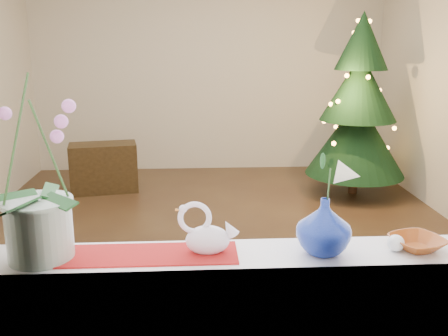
# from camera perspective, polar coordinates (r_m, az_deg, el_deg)

# --- Properties ---
(ground) EXTENTS (5.00, 5.00, 0.00)m
(ground) POSITION_cam_1_polar(r_m,az_deg,el_deg) (4.41, -0.74, -8.06)
(ground) COLOR #342015
(ground) RESTS_ON ground
(wall_back) EXTENTS (4.50, 0.10, 2.70)m
(wall_back) POSITION_cam_1_polar(r_m,az_deg,el_deg) (6.58, -1.76, 11.48)
(wall_back) COLOR beige
(wall_back) RESTS_ON ground
(wall_front) EXTENTS (4.50, 0.10, 2.70)m
(wall_front) POSITION_cam_1_polar(r_m,az_deg,el_deg) (1.61, 3.05, 2.50)
(wall_front) COLOR beige
(wall_front) RESTS_ON ground
(windowsill) EXTENTS (2.20, 0.26, 0.04)m
(windowsill) POSITION_cam_1_polar(r_m,az_deg,el_deg) (1.88, 2.43, -10.23)
(windowsill) COLOR white
(windowsill) RESTS_ON window_apron
(window_frame) EXTENTS (2.22, 0.06, 1.60)m
(window_frame) POSITION_cam_1_polar(r_m,az_deg,el_deg) (1.61, 3.10, 15.03)
(window_frame) COLOR white
(window_frame) RESTS_ON windowsill
(runner) EXTENTS (0.70, 0.20, 0.01)m
(runner) POSITION_cam_1_polar(r_m,az_deg,el_deg) (1.87, -9.40, -9.74)
(runner) COLOR maroon
(runner) RESTS_ON windowsill
(orchid_pot) EXTENTS (0.30, 0.30, 0.73)m
(orchid_pot) POSITION_cam_1_polar(r_m,az_deg,el_deg) (1.83, -21.03, 0.90)
(orchid_pot) COLOR white
(orchid_pot) RESTS_ON windowsill
(swan) EXTENTS (0.24, 0.17, 0.19)m
(swan) POSITION_cam_1_polar(r_m,az_deg,el_deg) (1.83, -1.89, -7.00)
(swan) COLOR silver
(swan) RESTS_ON windowsill
(blue_vase) EXTENTS (0.30, 0.30, 0.24)m
(blue_vase) POSITION_cam_1_polar(r_m,az_deg,el_deg) (1.86, 11.37, -6.07)
(blue_vase) COLOR navy
(blue_vase) RESTS_ON windowsill
(lily) EXTENTS (0.13, 0.08, 0.18)m
(lily) POSITION_cam_1_polar(r_m,az_deg,el_deg) (1.80, 11.70, 0.25)
(lily) COLOR silver
(lily) RESTS_ON blue_vase
(paperweight) EXTENTS (0.07, 0.07, 0.06)m
(paperweight) POSITION_cam_1_polar(r_m,az_deg,el_deg) (1.98, 19.05, -8.12)
(paperweight) COLOR white
(paperweight) RESTS_ON windowsill
(amber_dish) EXTENTS (0.21, 0.21, 0.04)m
(amber_dish) POSITION_cam_1_polar(r_m,az_deg,el_deg) (2.03, 21.21, -8.10)
(amber_dish) COLOR #8F3F13
(amber_dish) RESTS_ON windowsill
(xmas_tree) EXTENTS (1.29, 1.29, 1.98)m
(xmas_tree) POSITION_cam_1_polar(r_m,az_deg,el_deg) (5.65, 15.09, 6.88)
(xmas_tree) COLOR black
(xmas_tree) RESTS_ON ground
(side_table) EXTENTS (0.79, 0.50, 0.55)m
(side_table) POSITION_cam_1_polar(r_m,az_deg,el_deg) (5.84, -13.58, 0.05)
(side_table) COLOR black
(side_table) RESTS_ON ground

